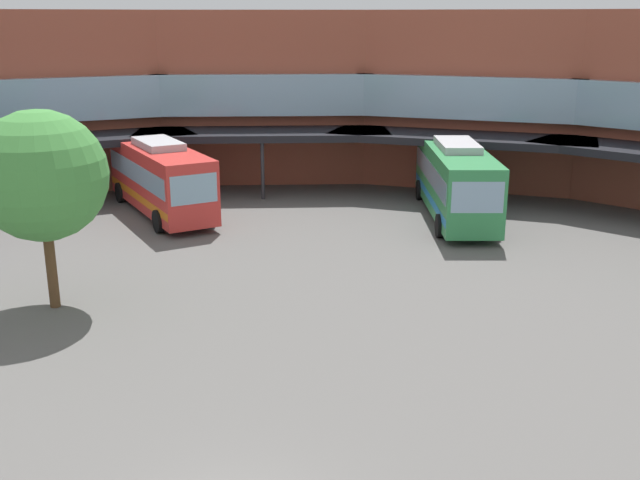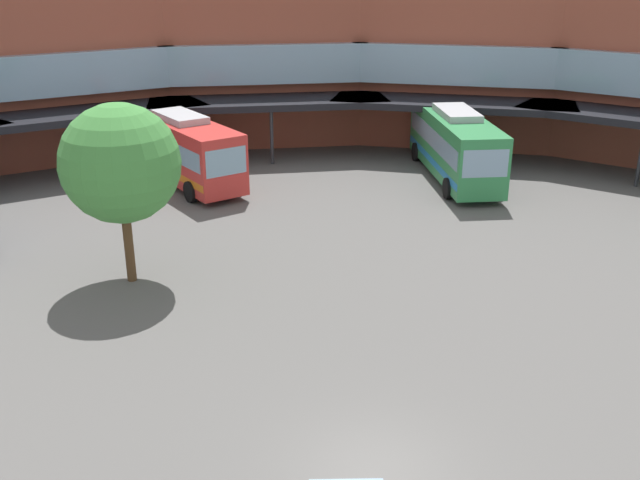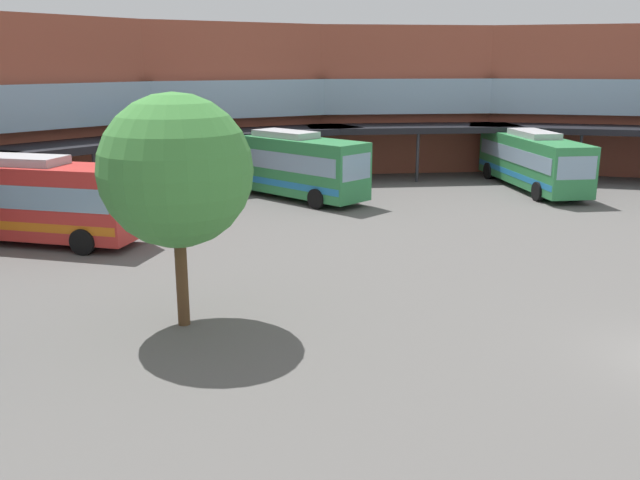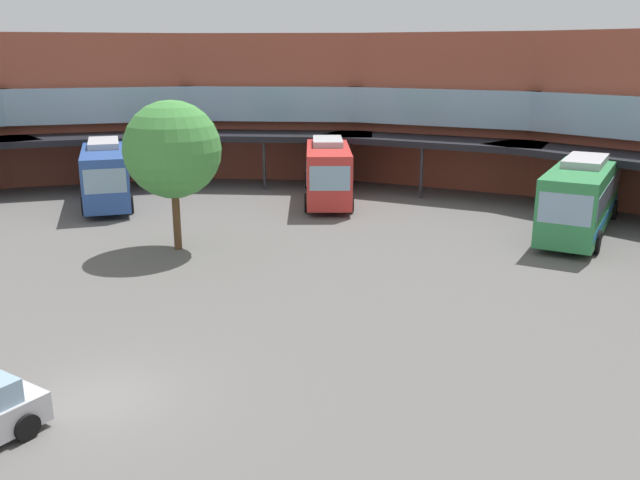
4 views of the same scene
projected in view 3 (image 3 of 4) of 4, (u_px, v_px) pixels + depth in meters
The scene contains 5 objects.
station_building at pixel (185, 124), 29.50m from camera, with size 76.56×42.74×10.18m.
bus_1 at pixel (532, 160), 42.14m from camera, with size 9.48×10.10×3.61m.
bus_2 at pixel (27, 199), 29.44m from camera, with size 6.78×10.18×3.82m.
bus_3 at pixel (286, 164), 39.57m from camera, with size 3.31×10.98×3.87m.
plaza_tree at pixel (176, 171), 19.36m from camera, with size 4.45×4.45×6.93m.
Camera 3 is at (-18.87, -3.20, 7.72)m, focal length 37.94 mm.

